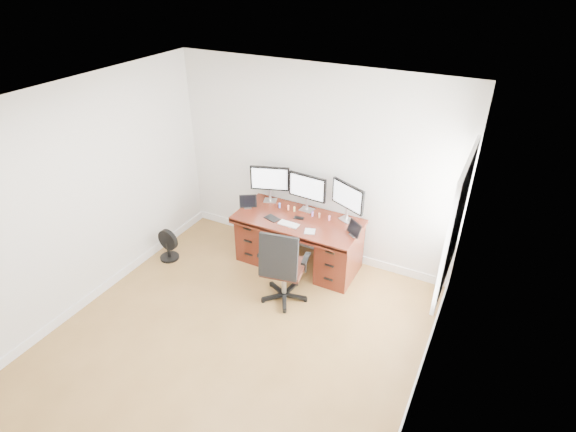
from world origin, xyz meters
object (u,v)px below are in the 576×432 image
at_px(office_chair, 283,278).
at_px(monitor_center, 307,188).
at_px(desk, 299,239).
at_px(keyboard, 289,224).
at_px(floor_fan, 168,245).

height_order(office_chair, monitor_center, monitor_center).
bearing_deg(monitor_center, office_chair, -76.75).
relative_size(desk, keyboard, 6.20).
distance_m(office_chair, monitor_center, 1.28).
height_order(desk, monitor_center, monitor_center).
bearing_deg(monitor_center, desk, -86.03).
bearing_deg(floor_fan, desk, 27.41).
bearing_deg(office_chair, floor_fan, 167.78).
distance_m(office_chair, keyboard, 0.74).
xyz_separation_m(office_chair, floor_fan, (-1.88, 0.05, -0.13)).
bearing_deg(office_chair, monitor_center, 88.52).
height_order(office_chair, keyboard, office_chair).
distance_m(desk, office_chair, 0.82).
height_order(desk, office_chair, office_chair).
bearing_deg(desk, floor_fan, -156.22).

